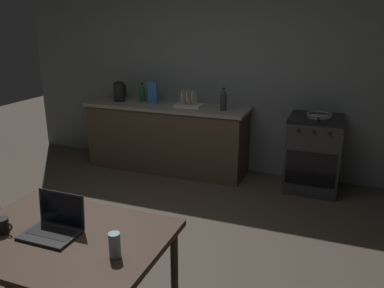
# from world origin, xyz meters

# --- Properties ---
(ground_plane) EXTENTS (12.00, 12.00, 0.00)m
(ground_plane) POSITION_xyz_m (0.00, 0.00, 0.00)
(ground_plane) COLOR #473D33
(back_wall) EXTENTS (6.40, 0.10, 2.79)m
(back_wall) POSITION_xyz_m (0.30, 2.48, 1.39)
(back_wall) COLOR slate
(back_wall) RESTS_ON ground_plane
(kitchen_counter) EXTENTS (2.16, 0.64, 0.88)m
(kitchen_counter) POSITION_xyz_m (-0.62, 2.13, 0.44)
(kitchen_counter) COLOR #4C3D2D
(kitchen_counter) RESTS_ON ground_plane
(stove_oven) EXTENTS (0.60, 0.62, 0.88)m
(stove_oven) POSITION_xyz_m (1.25, 2.13, 0.44)
(stove_oven) COLOR #2D2D30
(stove_oven) RESTS_ON ground_plane
(dining_table) EXTENTS (1.21, 0.88, 0.73)m
(dining_table) POSITION_xyz_m (0.05, -0.81, 0.66)
(dining_table) COLOR #332319
(dining_table) RESTS_ON ground_plane
(laptop) EXTENTS (0.32, 0.24, 0.23)m
(laptop) POSITION_xyz_m (-0.01, -0.81, 0.78)
(laptop) COLOR #232326
(laptop) RESTS_ON dining_table
(electric_kettle) EXTENTS (0.18, 0.16, 0.27)m
(electric_kettle) POSITION_xyz_m (-1.33, 2.13, 1.01)
(electric_kettle) COLOR black
(electric_kettle) RESTS_ON kitchen_counter
(bottle) EXTENTS (0.08, 0.08, 0.28)m
(bottle) POSITION_xyz_m (0.16, 2.08, 1.01)
(bottle) COLOR #2D2D33
(bottle) RESTS_ON kitchen_counter
(frying_pan) EXTENTS (0.28, 0.45, 0.05)m
(frying_pan) POSITION_xyz_m (1.28, 2.11, 0.91)
(frying_pan) COLOR gray
(frying_pan) RESTS_ON stove_oven
(coffee_mug) EXTENTS (0.12, 0.08, 0.09)m
(coffee_mug) POSITION_xyz_m (-0.30, -0.91, 0.77)
(coffee_mug) COLOR black
(coffee_mug) RESTS_ON dining_table
(drinking_glass) EXTENTS (0.06, 0.06, 0.14)m
(drinking_glass) POSITION_xyz_m (0.45, -0.88, 0.80)
(drinking_glass) COLOR #99B7C6
(drinking_glass) RESTS_ON dining_table
(cereal_box) EXTENTS (0.13, 0.05, 0.28)m
(cereal_box) POSITION_xyz_m (-0.83, 2.15, 1.02)
(cereal_box) COLOR #3372B2
(cereal_box) RESTS_ON kitchen_counter
(dish_rack) EXTENTS (0.34, 0.26, 0.21)m
(dish_rack) POSITION_xyz_m (-0.31, 2.13, 0.93)
(dish_rack) COLOR silver
(dish_rack) RESTS_ON kitchen_counter
(bottle_b) EXTENTS (0.07, 0.07, 0.25)m
(bottle_b) POSITION_xyz_m (-1.02, 2.21, 1.00)
(bottle_b) COLOR #19592D
(bottle_b) RESTS_ON kitchen_counter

